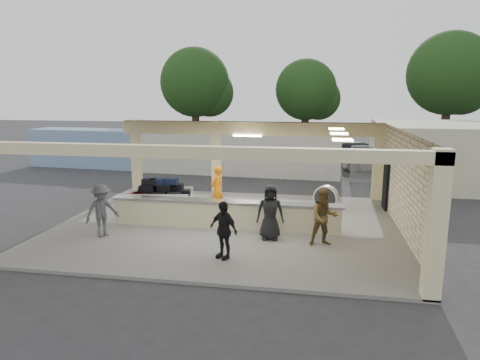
% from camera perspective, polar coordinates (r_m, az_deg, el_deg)
% --- Properties ---
extents(ground, '(120.00, 120.00, 0.00)m').
position_cam_1_polar(ground, '(15.67, -1.69, -6.17)').
color(ground, '#28282A').
rests_on(ground, ground).
extents(pavilion, '(12.01, 10.00, 3.55)m').
position_cam_1_polar(pavilion, '(15.91, -0.48, -0.87)').
color(pavilion, slate).
rests_on(pavilion, ground).
extents(baggage_counter, '(8.20, 0.58, 0.98)m').
position_cam_1_polar(baggage_counter, '(15.03, -2.10, -4.59)').
color(baggage_counter, beige).
rests_on(baggage_counter, pavilion).
extents(luggage_cart, '(2.52, 1.80, 1.35)m').
position_cam_1_polar(luggage_cart, '(17.28, -10.55, -1.76)').
color(luggage_cart, silver).
rests_on(luggage_cart, pavilion).
extents(drum_fan, '(1.03, 0.64, 1.09)m').
position_cam_1_polar(drum_fan, '(17.31, 11.40, -2.36)').
color(drum_fan, silver).
rests_on(drum_fan, pavilion).
extents(baggage_handler, '(0.63, 0.78, 1.89)m').
position_cam_1_polar(baggage_handler, '(16.89, -3.06, -1.23)').
color(baggage_handler, orange).
rests_on(baggage_handler, pavilion).
extents(passenger_a, '(0.94, 0.57, 1.80)m').
position_cam_1_polar(passenger_a, '(13.46, 11.13, -4.86)').
color(passenger_a, brown).
rests_on(passenger_a, pavilion).
extents(passenger_b, '(1.03, 0.80, 1.67)m').
position_cam_1_polar(passenger_b, '(12.21, -2.25, -6.64)').
color(passenger_b, black).
rests_on(passenger_b, pavilion).
extents(passenger_c, '(0.99, 1.15, 1.76)m').
position_cam_1_polar(passenger_c, '(14.73, -17.95, -3.89)').
color(passenger_c, '#454449').
rests_on(passenger_c, pavilion).
extents(passenger_d, '(0.93, 0.48, 1.81)m').
position_cam_1_polar(passenger_d, '(13.78, 4.04, -4.28)').
color(passenger_d, black).
rests_on(passenger_d, pavilion).
extents(car_white_a, '(4.49, 2.21, 1.27)m').
position_cam_1_polar(car_white_a, '(28.19, 18.07, 2.41)').
color(car_white_a, silver).
rests_on(car_white_a, ground).
extents(car_white_b, '(4.19, 1.68, 1.31)m').
position_cam_1_polar(car_white_b, '(30.20, 27.99, 2.24)').
color(car_white_b, silver).
rests_on(car_white_b, ground).
extents(car_dark, '(4.31, 3.92, 1.44)m').
position_cam_1_polar(car_dark, '(30.85, 15.47, 3.43)').
color(car_dark, black).
rests_on(car_dark, ground).
extents(container_white, '(12.30, 3.16, 2.64)m').
position_cam_1_polar(container_white, '(25.94, -0.21, 3.77)').
color(container_white, silver).
rests_on(container_white, ground).
extents(container_blue, '(9.68, 3.07, 2.48)m').
position_cam_1_polar(container_blue, '(29.89, -17.97, 4.06)').
color(container_blue, '#7EA7CB').
rests_on(container_blue, ground).
extents(fence, '(12.06, 0.06, 2.03)m').
position_cam_1_polar(fence, '(25.19, 28.34, 1.59)').
color(fence, gray).
rests_on(fence, ground).
extents(tree_left, '(6.60, 6.30, 9.00)m').
position_cam_1_polar(tree_left, '(40.27, -5.52, 12.45)').
color(tree_left, '#382619').
rests_on(tree_left, ground).
extents(tree_mid, '(6.00, 5.60, 8.00)m').
position_cam_1_polar(tree_mid, '(40.80, 9.23, 11.47)').
color(tree_mid, '#382619').
rests_on(tree_mid, ground).
extents(tree_right, '(7.20, 7.00, 10.00)m').
position_cam_1_polar(tree_right, '(41.38, 26.51, 12.19)').
color(tree_right, '#382619').
rests_on(tree_right, ground).
extents(adjacent_building, '(6.00, 8.00, 3.20)m').
position_cam_1_polar(adjacent_building, '(25.64, 24.58, 3.30)').
color(adjacent_building, beige).
rests_on(adjacent_building, ground).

